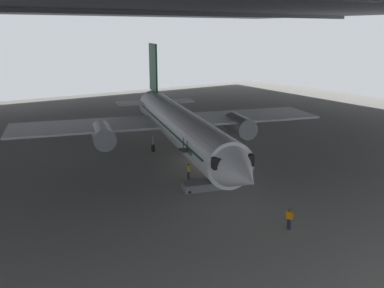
# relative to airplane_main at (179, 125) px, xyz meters

# --- Properties ---
(ground_plane) EXTENTS (110.00, 110.00, 0.00)m
(ground_plane) POSITION_rel_airplane_main_xyz_m (2.18, -4.07, -3.56)
(ground_plane) COLOR gray
(airplane_main) EXTENTS (37.72, 38.25, 12.06)m
(airplane_main) POSITION_rel_airplane_main_xyz_m (0.00, 0.00, 0.00)
(airplane_main) COLOR white
(airplane_main) RESTS_ON ground_plane
(boarding_stairs) EXTENTS (4.54, 2.51, 4.78)m
(boarding_stairs) POSITION_rel_airplane_main_xyz_m (-3.51, -10.17, -2.82)
(boarding_stairs) COLOR slate
(boarding_stairs) RESTS_ON ground_plane
(crew_worker_near_nose) EXTENTS (0.31, 0.53, 1.60)m
(crew_worker_near_nose) POSITION_rel_airplane_main_xyz_m (-2.74, -19.95, -2.65)
(crew_worker_near_nose) COLOR #232838
(crew_worker_near_nose) RESTS_ON ground_plane
(crew_worker_by_stairs) EXTENTS (0.33, 0.52, 1.57)m
(crew_worker_by_stairs) POSITION_rel_airplane_main_xyz_m (-3.30, -7.22, -2.67)
(crew_worker_by_stairs) COLOR #232838
(crew_worker_by_stairs) RESTS_ON ground_plane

